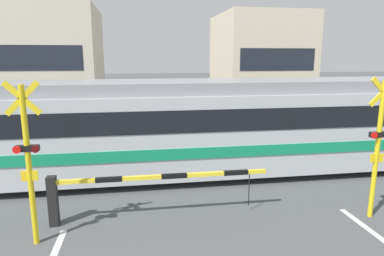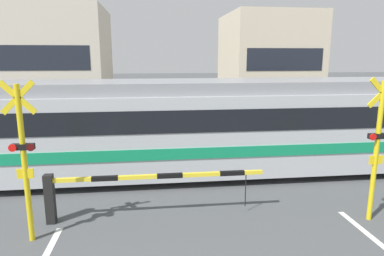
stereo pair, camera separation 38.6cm
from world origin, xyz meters
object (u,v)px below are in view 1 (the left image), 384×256
object	(u,v)px
commuter_train	(259,123)
crossing_barrier_near	(119,187)
crossing_signal_right	(378,142)
pedestrian	(164,119)
crossing_barrier_far	(232,130)
crossing_signal_left	(28,157)

from	to	relation	value
commuter_train	crossing_barrier_near	xyz separation A→B (m)	(-4.43, -2.96, -0.80)
crossing_barrier_near	crossing_signal_right	world-z (taller)	crossing_signal_right
crossing_signal_right	pedestrian	size ratio (longest dim) A/B	1.87
pedestrian	crossing_barrier_far	bearing A→B (deg)	-34.93
crossing_barrier_far	crossing_signal_right	world-z (taller)	crossing_signal_right
crossing_barrier_near	commuter_train	bearing A→B (deg)	33.76
crossing_signal_left	pedestrian	world-z (taller)	crossing_signal_left
crossing_barrier_far	crossing_signal_left	bearing A→B (deg)	-132.78
crossing_signal_left	crossing_signal_right	xyz separation A→B (m)	(7.59, 0.00, 0.00)
commuter_train	pedestrian	distance (m)	5.35
crossing_barrier_near	crossing_signal_left	size ratio (longest dim) A/B	1.52
crossing_signal_right	crossing_barrier_near	bearing A→B (deg)	172.94
commuter_train	pedestrian	world-z (taller)	commuter_train
crossing_signal_left	crossing_signal_right	world-z (taller)	same
crossing_barrier_far	pedestrian	size ratio (longest dim) A/B	2.85
commuter_train	crossing_signal_left	distance (m)	7.12
crossing_barrier_far	crossing_signal_right	bearing A→B (deg)	-75.51
crossing_barrier_far	crossing_signal_left	distance (m)	8.79
crossing_barrier_near	crossing_signal_left	world-z (taller)	crossing_signal_left
crossing_barrier_near	crossing_barrier_far	size ratio (longest dim) A/B	1.00
crossing_signal_left	pedestrian	distance (m)	8.91
crossing_signal_left	crossing_barrier_near	bearing A→B (deg)	23.93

